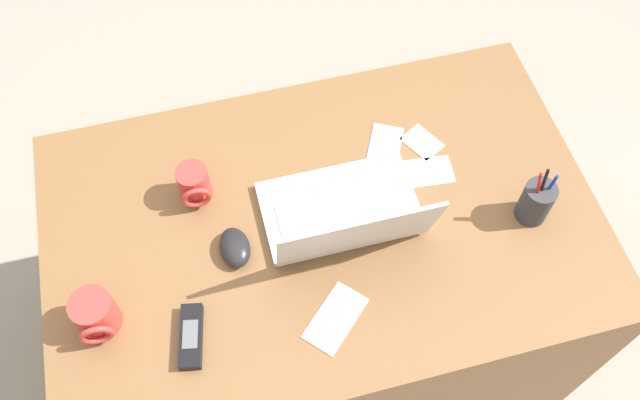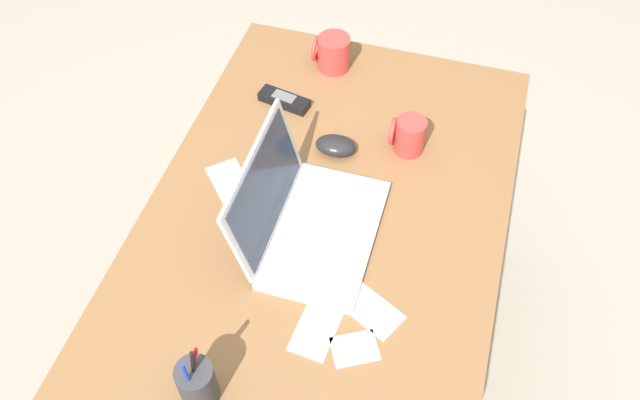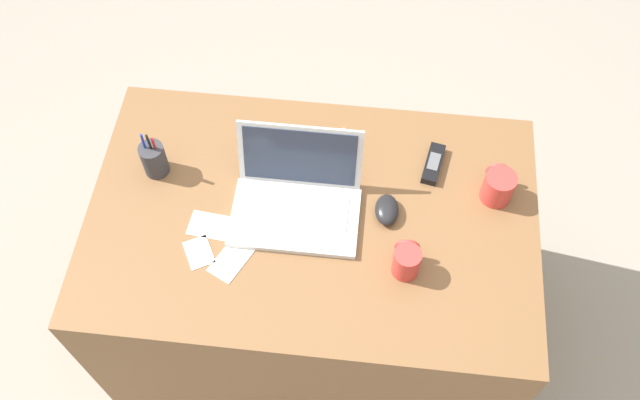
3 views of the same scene
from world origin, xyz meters
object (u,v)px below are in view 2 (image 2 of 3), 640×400
computer_mouse (336,146)px  pen_holder (197,383)px  laptop (306,219)px  cordless_phone (284,100)px  coffee_mug_tall (408,135)px  coffee_mug_white (332,53)px

computer_mouse → pen_holder: 0.67m
laptop → cordless_phone: 0.41m
coffee_mug_tall → pen_holder: size_ratio=0.53×
computer_mouse → pen_holder: (-0.66, 0.07, 0.03)m
laptop → computer_mouse: 0.25m
coffee_mug_tall → pen_holder: pen_holder is taller
pen_holder → computer_mouse: bearing=-6.4°
computer_mouse → pen_holder: pen_holder is taller
laptop → coffee_mug_tall: size_ratio=3.78×
laptop → cordless_phone: size_ratio=2.50×
coffee_mug_tall → computer_mouse: bearing=109.6°
coffee_mug_white → cordless_phone: 0.19m
computer_mouse → cordless_phone: (0.12, 0.17, -0.01)m
coffee_mug_tall → laptop: bearing=152.4°
laptop → computer_mouse: (0.25, 0.00, -0.02)m
coffee_mug_tall → cordless_phone: 0.34m
computer_mouse → coffee_mug_tall: 0.18m
cordless_phone → pen_holder: bearing=-172.9°
coffee_mug_tall → cordless_phone: coffee_mug_tall is taller
coffee_mug_white → pen_holder: 0.96m
laptop → pen_holder: 0.42m
cordless_phone → coffee_mug_tall: bearing=-101.1°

